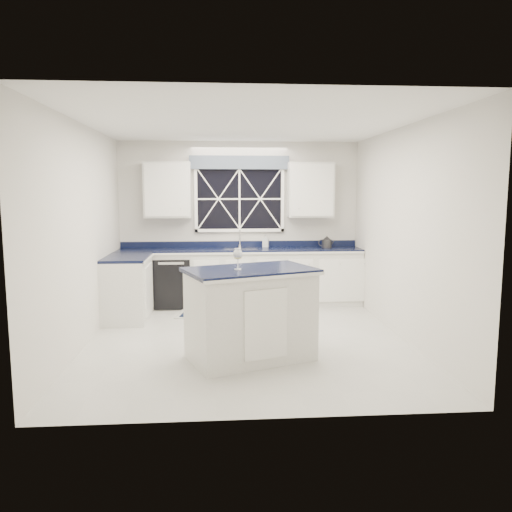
{
  "coord_description": "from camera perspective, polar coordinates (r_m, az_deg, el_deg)",
  "views": [
    {
      "loc": [
        -0.35,
        -6.18,
        1.89
      ],
      "look_at": [
        0.14,
        0.4,
        1.02
      ],
      "focal_mm": 35.0,
      "sensor_mm": 36.0,
      "label": 1
    }
  ],
  "objects": [
    {
      "name": "dishwasher",
      "position": [
        8.29,
        -9.41,
        -2.89
      ],
      "size": [
        0.6,
        0.58,
        0.82
      ],
      "primitive_type": "cube",
      "color": "black",
      "rests_on": "ground"
    },
    {
      "name": "wine_glass",
      "position": [
        5.44,
        -2.1,
        0.13
      ],
      "size": [
        0.1,
        0.1,
        0.23
      ],
      "color": "white",
      "rests_on": "island"
    },
    {
      "name": "soap_bottle",
      "position": [
        8.43,
        1.1,
        1.75
      ],
      "size": [
        0.12,
        0.12,
        0.21
      ],
      "primitive_type": "imported",
      "rotation": [
        0.0,
        0.0,
        -0.25
      ],
      "color": "silver",
      "rests_on": "countertop"
    },
    {
      "name": "back_wall",
      "position": [
        8.45,
        -1.9,
        3.82
      ],
      "size": [
        4.0,
        0.1,
        2.7
      ],
      "primitive_type": "cube",
      "color": "silver",
      "rests_on": "ground"
    },
    {
      "name": "upper_cabinets",
      "position": [
        8.26,
        -1.87,
        7.56
      ],
      "size": [
        3.1,
        0.34,
        0.9
      ],
      "color": "silver",
      "rests_on": "ground"
    },
    {
      "name": "kettle",
      "position": [
        8.44,
        8.08,
        1.56
      ],
      "size": [
        0.27,
        0.21,
        0.19
      ],
      "rotation": [
        0.0,
        0.0,
        -0.31
      ],
      "color": "#2A2A2D",
      "rests_on": "countertop"
    },
    {
      "name": "ground",
      "position": [
        6.47,
        -1.0,
        -9.5
      ],
      "size": [
        4.5,
        4.5,
        0.0
      ],
      "primitive_type": "plane",
      "color": "#B4B4AF",
      "rests_on": "ground"
    },
    {
      "name": "rug",
      "position": [
        7.76,
        -4.39,
        -6.55
      ],
      "size": [
        1.31,
        0.92,
        0.02
      ],
      "rotation": [
        0.0,
        0.0,
        -0.17
      ],
      "color": "#A3A49F",
      "rests_on": "ground"
    },
    {
      "name": "island",
      "position": [
        5.62,
        -0.65,
        -6.62
      ],
      "size": [
        1.59,
        1.27,
        1.03
      ],
      "rotation": [
        0.0,
        0.0,
        0.36
      ],
      "color": "silver",
      "rests_on": "ground"
    },
    {
      "name": "faucet",
      "position": [
        8.37,
        -1.86,
        2.06
      ],
      "size": [
        0.05,
        0.2,
        0.3
      ],
      "color": "silver",
      "rests_on": "countertop"
    },
    {
      "name": "base_cabinets",
      "position": [
        8.09,
        -4.08,
        -2.78
      ],
      "size": [
        3.99,
        1.6,
        0.9
      ],
      "color": "silver",
      "rests_on": "ground"
    },
    {
      "name": "window",
      "position": [
        8.39,
        -1.9,
        7.08
      ],
      "size": [
        1.65,
        0.09,
        1.26
      ],
      "color": "black",
      "rests_on": "ground"
    },
    {
      "name": "countertop",
      "position": [
        8.19,
        -1.8,
        0.69
      ],
      "size": [
        3.98,
        0.64,
        0.04
      ],
      "primitive_type": "cube",
      "color": "black",
      "rests_on": "base_cabinets"
    }
  ]
}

